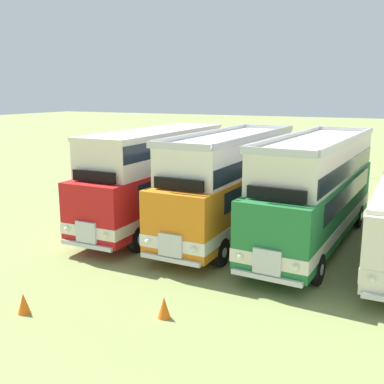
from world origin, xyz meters
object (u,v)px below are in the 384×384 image
Objects in this scene: bus_first_in_row at (157,174)px; cone_far_end at (24,303)px; cone_near_end at (164,307)px; bus_third_in_row at (316,188)px; bus_second_in_row at (232,181)px.

bus_first_in_row is 9.61m from cone_far_end.
cone_far_end is (-3.71, -1.53, -0.01)m from cone_near_end.
bus_second_in_row is at bearing -178.57° from bus_third_in_row.
bus_first_in_row is at bearing 121.46° from cone_near_end.
bus_third_in_row is at bearing 1.43° from bus_second_in_row.
bus_third_in_row reaches higher than cone_near_end.
cone_near_end is (1.16, -8.12, -2.05)m from bus_second_in_row.
cone_far_end is at bearing -83.58° from bus_first_in_row.
cone_near_end is (-2.45, -8.21, -2.05)m from bus_third_in_row.
bus_third_in_row is 11.71m from cone_far_end.
cone_near_end is at bearing -58.54° from bus_first_in_row.
bus_second_in_row is 17.82× the size of cone_far_end.
cone_near_end is at bearing -106.59° from bus_third_in_row.
bus_first_in_row is 3.62m from bus_second_in_row.
bus_second_in_row reaches higher than cone_near_end.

